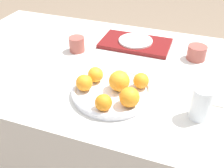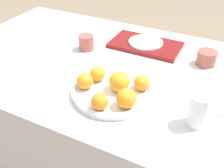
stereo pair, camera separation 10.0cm
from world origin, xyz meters
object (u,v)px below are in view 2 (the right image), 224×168
(orange_0, at_px, (119,82))
(cup_0, at_px, (206,58))
(orange_1, at_px, (85,81))
(water_glass, at_px, (198,110))
(side_plate, at_px, (146,42))
(cup_1, at_px, (86,42))
(orange_4, at_px, (126,98))
(orange_5, at_px, (142,83))
(serving_tray, at_px, (146,45))
(fruit_platter, at_px, (112,91))
(orange_2, at_px, (98,74))
(orange_3, at_px, (100,102))

(orange_0, height_order, cup_0, orange_0)
(orange_1, bearing_deg, orange_0, 20.00)
(water_glass, bearing_deg, side_plate, 127.65)
(cup_1, bearing_deg, cup_0, 11.59)
(orange_4, xyz_separation_m, orange_5, (0.01, 0.12, -0.01))
(water_glass, distance_m, serving_tray, 0.59)
(fruit_platter, bearing_deg, side_plate, 93.53)
(serving_tray, relative_size, cup_1, 4.64)
(fruit_platter, bearing_deg, orange_4, -36.52)
(orange_4, bearing_deg, cup_1, 137.32)
(orange_4, height_order, orange_5, orange_4)
(orange_0, bearing_deg, water_glass, -5.89)
(orange_5, xyz_separation_m, cup_1, (-0.39, 0.23, -0.02))
(orange_2, height_order, cup_0, orange_2)
(orange_2, height_order, orange_5, same)
(orange_2, bearing_deg, cup_0, 44.67)
(fruit_platter, xyz_separation_m, orange_3, (0.01, -0.12, 0.04))
(orange_5, xyz_separation_m, side_plate, (-0.13, 0.39, -0.03))
(cup_1, bearing_deg, side_plate, 31.75)
(orange_3, distance_m, orange_5, 0.20)
(orange_0, xyz_separation_m, orange_5, (0.08, 0.04, -0.01))
(serving_tray, relative_size, cup_0, 4.03)
(side_plate, distance_m, cup_0, 0.32)
(serving_tray, distance_m, side_plate, 0.02)
(orange_1, height_order, serving_tray, orange_1)
(side_plate, bearing_deg, cup_1, -148.25)
(orange_2, distance_m, orange_4, 0.20)
(cup_0, relative_size, cup_1, 1.15)
(orange_1, xyz_separation_m, side_plate, (0.07, 0.48, -0.03))
(orange_1, bearing_deg, orange_3, -36.88)
(orange_1, distance_m, water_glass, 0.43)
(orange_0, height_order, orange_5, orange_0)
(fruit_platter, distance_m, cup_0, 0.49)
(side_plate, bearing_deg, orange_3, -86.14)
(orange_3, bearing_deg, orange_2, 121.51)
(orange_5, distance_m, serving_tray, 0.41)
(fruit_platter, height_order, orange_3, orange_3)
(orange_1, bearing_deg, orange_4, -9.51)
(orange_3, height_order, cup_1, orange_3)
(orange_5, height_order, serving_tray, orange_5)
(orange_5, relative_size, serving_tray, 0.17)
(orange_2, distance_m, cup_1, 0.32)
(water_glass, bearing_deg, orange_3, -162.77)
(orange_0, xyz_separation_m, side_plate, (-0.05, 0.43, -0.04))
(orange_5, bearing_deg, orange_2, -173.69)
(side_plate, xyz_separation_m, cup_1, (-0.26, -0.16, 0.01))
(orange_0, bearing_deg, serving_tray, 96.97)
(orange_3, distance_m, cup_1, 0.50)
(fruit_platter, relative_size, orange_1, 4.87)
(orange_2, relative_size, cup_1, 0.81)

